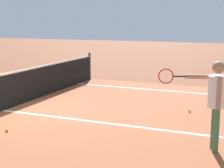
% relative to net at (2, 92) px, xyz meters
% --- Properties ---
extents(ground_plane, '(60.00, 60.00, 0.00)m').
position_rel_net_xyz_m(ground_plane, '(0.00, 0.00, -0.49)').
color(ground_plane, brown).
extents(court_surface_inbounds, '(10.62, 24.40, 0.00)m').
position_rel_net_xyz_m(court_surface_inbounds, '(0.00, 0.00, -0.49)').
color(court_surface_inbounds, '#9E5433').
rests_on(court_surface_inbounds, ground_plane).
extents(line_center_service, '(0.10, 6.40, 0.01)m').
position_rel_net_xyz_m(line_center_service, '(0.00, -3.20, -0.49)').
color(line_center_service, white).
rests_on(line_center_service, ground_plane).
extents(net, '(10.36, 0.09, 1.07)m').
position_rel_net_xyz_m(net, '(0.00, 0.00, 0.00)').
color(net, '#33383D').
rests_on(net, ground_plane).
extents(player_near, '(0.41, 1.21, 1.62)m').
position_rel_net_xyz_m(player_near, '(-0.75, -5.36, 0.51)').
color(player_near, '#3F7247').
rests_on(player_near, ground_plane).
extents(tennis_ball_mid_court, '(0.07, 0.07, 0.07)m').
position_rel_net_xyz_m(tennis_ball_mid_court, '(1.68, -4.53, -0.46)').
color(tennis_ball_mid_court, '#CCE033').
rests_on(tennis_ball_mid_court, ground_plane).
extents(tennis_ball_near_net, '(0.07, 0.07, 0.07)m').
position_rel_net_xyz_m(tennis_ball_near_net, '(-1.35, -1.23, -0.46)').
color(tennis_ball_near_net, '#CCE033').
rests_on(tennis_ball_near_net, ground_plane).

